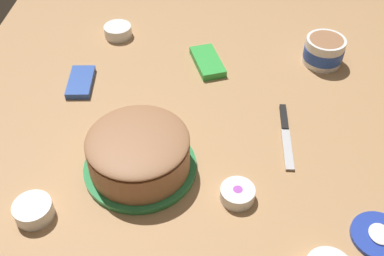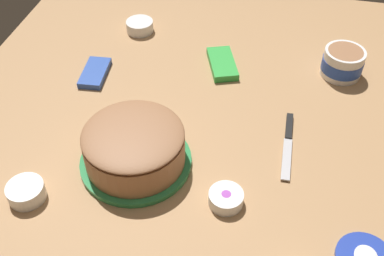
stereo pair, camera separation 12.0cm
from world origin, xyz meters
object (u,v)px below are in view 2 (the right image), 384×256
frosting_tub (343,62)px  candy_box_lower (95,73)px  sprinkle_bowl_yellow (140,26)px  frosted_cake (134,148)px  sprinkle_bowl_blue (26,192)px  candy_box_upper (222,64)px  spreading_knife (288,139)px  sprinkle_bowl_rainbow (226,198)px

frosting_tub → candy_box_lower: size_ratio=0.89×
sprinkle_bowl_yellow → candy_box_lower: (0.26, -0.06, -0.01)m
candy_box_lower → sprinkle_bowl_yellow: bearing=161.7°
frosted_cake → frosting_tub: 0.69m
frosting_tub → sprinkle_bowl_blue: (0.63, -0.72, -0.02)m
candy_box_upper → candy_box_lower: bearing=-91.4°
sprinkle_bowl_yellow → sprinkle_bowl_blue: sprinkle_bowl_blue is taller
frosted_cake → sprinkle_bowl_blue: size_ratio=3.19×
candy_box_upper → sprinkle_bowl_blue: bearing=-51.3°
sprinkle_bowl_yellow → candy_box_lower: sprinkle_bowl_yellow is taller
spreading_knife → sprinkle_bowl_rainbow: sprinkle_bowl_rainbow is taller
frosted_cake → sprinkle_bowl_blue: frosted_cake is taller
spreading_knife → sprinkle_bowl_blue: size_ratio=2.70×
spreading_knife → candy_box_lower: candy_box_lower is taller
frosting_tub → frosted_cake: bearing=-46.5°
candy_box_upper → spreading_knife: bearing=18.5°
frosting_tub → candy_box_lower: bearing=-77.3°
frosted_cake → candy_box_upper: size_ratio=1.80×
spreading_knife → candy_box_lower: size_ratio=1.71×
frosted_cake → candy_box_upper: (-0.44, 0.14, -0.04)m
sprinkle_bowl_blue → frosting_tub: bearing=131.4°
sprinkle_bowl_rainbow → frosting_tub: bearing=154.4°
spreading_knife → candy_box_lower: (-0.16, -0.59, 0.00)m
spreading_knife → sprinkle_bowl_blue: 0.66m
candy_box_lower → spreading_knife: bearing=70.5°
sprinkle_bowl_rainbow → candy_box_lower: bearing=-129.7°
frosting_tub → sprinkle_bowl_rainbow: frosting_tub is taller
spreading_knife → sprinkle_bowl_yellow: (-0.42, -0.53, 0.01)m
frosted_cake → spreading_knife: (-0.16, 0.37, -0.05)m
frosting_tub → sprinkle_bowl_yellow: (-0.10, -0.67, -0.02)m
frosted_cake → candy_box_lower: 0.39m
frosting_tub → candy_box_lower: (0.17, -0.73, -0.03)m
sprinkle_bowl_rainbow → candy_box_lower: size_ratio=0.59×
sprinkle_bowl_rainbow → frosted_cake: bearing=-107.1°
sprinkle_bowl_rainbow → candy_box_lower: 0.61m
frosting_tub → candy_box_lower: 0.75m
sprinkle_bowl_rainbow → sprinkle_bowl_blue: 0.46m
spreading_knife → sprinkle_bowl_blue: bearing=-61.8°
sprinkle_bowl_rainbow → candy_box_lower: sprinkle_bowl_rainbow is taller
sprinkle_bowl_yellow → sprinkle_bowl_blue: (0.73, -0.05, 0.00)m
frosted_cake → candy_box_upper: bearing=161.7°
spreading_knife → candy_box_upper: 0.36m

